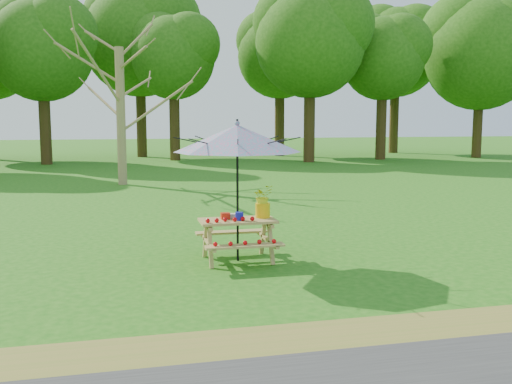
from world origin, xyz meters
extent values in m
cylinder|color=#927A4F|center=(3.00, 12.23, 2.34)|extent=(0.39, 0.39, 4.68)
cube|color=#AD894E|center=(4.75, 0.72, 0.65)|extent=(1.20, 0.62, 0.04)
cube|color=#AD894E|center=(4.75, 0.17, 0.36)|extent=(1.20, 0.22, 0.04)
cube|color=#AD894E|center=(4.75, 1.27, 0.36)|extent=(1.20, 0.22, 0.04)
cylinder|color=black|center=(4.75, 0.72, 1.12)|extent=(0.04, 0.04, 2.25)
cone|color=#20A5B7|center=(4.75, 0.72, 1.95)|extent=(2.34, 2.34, 0.43)
sphere|color=#20A5B7|center=(4.75, 0.72, 2.19)|extent=(0.08, 0.08, 0.08)
cube|color=red|center=(4.57, 0.81, 0.72)|extent=(0.14, 0.12, 0.10)
cylinder|color=#161BB8|center=(4.77, 0.64, 0.74)|extent=(0.13, 0.13, 0.13)
cube|color=beige|center=(4.71, 0.88, 0.71)|extent=(0.13, 0.13, 0.07)
cylinder|color=yellow|center=(5.18, 0.80, 0.79)|extent=(0.24, 0.24, 0.24)
imported|color=yellow|center=(5.18, 0.80, 1.02)|extent=(0.40, 0.38, 0.35)
camera|label=1|loc=(3.00, -8.01, 2.24)|focal=40.00mm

